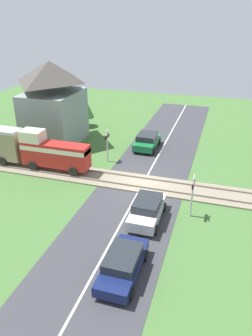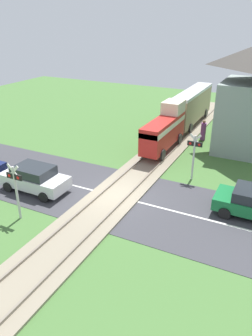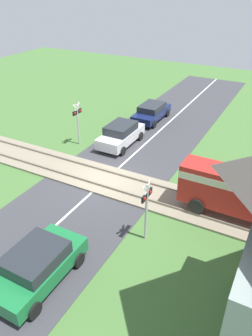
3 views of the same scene
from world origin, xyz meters
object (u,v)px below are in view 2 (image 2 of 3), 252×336
(car_near_crossing, at_px, (35,178))
(crossing_signal_west_approach, at_px, (15,184))
(train, at_px, (182,113))
(crossing_signal_east_approach, at_px, (194,151))
(pedestrian_by_station, at_px, (203,131))

(car_near_crossing, distance_m, crossing_signal_west_approach, 3.07)
(car_near_crossing, bearing_deg, train, 71.34)
(train, height_order, crossing_signal_east_approach, train)
(train, distance_m, pedestrian_by_station, 2.28)
(train, height_order, crossing_signal_west_approach, train)
(train, distance_m, car_near_crossing, 13.91)
(car_near_crossing, bearing_deg, crossing_signal_west_approach, -64.32)
(car_near_crossing, bearing_deg, pedestrian_by_station, 63.41)
(car_near_crossing, relative_size, pedestrian_by_station, 2.40)
(train, xyz_separation_m, car_near_crossing, (-4.44, -13.14, -1.08))
(car_near_crossing, bearing_deg, crossing_signal_east_approach, 35.58)
(train, bearing_deg, car_near_crossing, -108.66)
(crossing_signal_west_approach, relative_size, pedestrian_by_station, 1.77)
(train, bearing_deg, pedestrian_by_station, -11.02)
(train, bearing_deg, crossing_signal_east_approach, -67.40)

